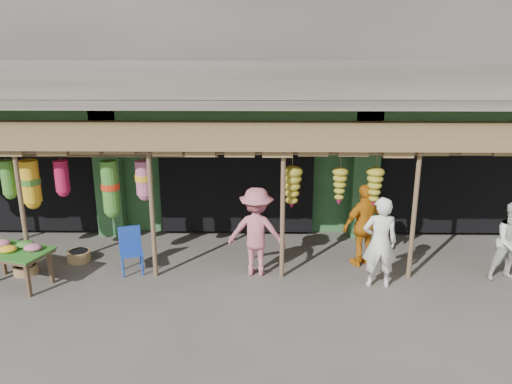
{
  "coord_description": "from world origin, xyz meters",
  "views": [
    {
      "loc": [
        0.63,
        -9.2,
        4.42
      ],
      "look_at": [
        0.47,
        1.0,
        1.39
      ],
      "focal_mm": 35.0,
      "sensor_mm": 36.0,
      "label": 1
    }
  ],
  "objects_px": {
    "flower_table": "(14,252)",
    "person_vendor": "(365,225)",
    "blue_chair": "(131,247)",
    "person_shopper": "(257,232)",
    "person_front": "(380,242)"
  },
  "relations": [
    {
      "from": "person_vendor",
      "to": "person_shopper",
      "type": "bearing_deg",
      "value": -13.31
    },
    {
      "from": "person_front",
      "to": "blue_chair",
      "type": "bearing_deg",
      "value": -4.97
    },
    {
      "from": "blue_chair",
      "to": "person_shopper",
      "type": "relative_size",
      "value": 0.52
    },
    {
      "from": "flower_table",
      "to": "blue_chair",
      "type": "distance_m",
      "value": 2.13
    },
    {
      "from": "flower_table",
      "to": "person_shopper",
      "type": "xyz_separation_m",
      "value": [
        4.56,
        0.55,
        0.21
      ]
    },
    {
      "from": "flower_table",
      "to": "person_vendor",
      "type": "xyz_separation_m",
      "value": [
        6.76,
        1.0,
        0.19
      ]
    },
    {
      "from": "blue_chair",
      "to": "person_vendor",
      "type": "relative_size",
      "value": 0.53
    },
    {
      "from": "person_vendor",
      "to": "person_shopper",
      "type": "distance_m",
      "value": 2.25
    },
    {
      "from": "flower_table",
      "to": "person_front",
      "type": "distance_m",
      "value": 6.86
    },
    {
      "from": "flower_table",
      "to": "blue_chair",
      "type": "relative_size",
      "value": 1.73
    },
    {
      "from": "flower_table",
      "to": "blue_chair",
      "type": "xyz_separation_m",
      "value": [
        2.03,
        0.63,
        -0.17
      ]
    },
    {
      "from": "blue_chair",
      "to": "person_shopper",
      "type": "bearing_deg",
      "value": -20.65
    },
    {
      "from": "flower_table",
      "to": "person_vendor",
      "type": "height_order",
      "value": "person_vendor"
    },
    {
      "from": "flower_table",
      "to": "person_vendor",
      "type": "bearing_deg",
      "value": 26.85
    },
    {
      "from": "person_front",
      "to": "person_shopper",
      "type": "bearing_deg",
      "value": -10.38
    }
  ]
}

